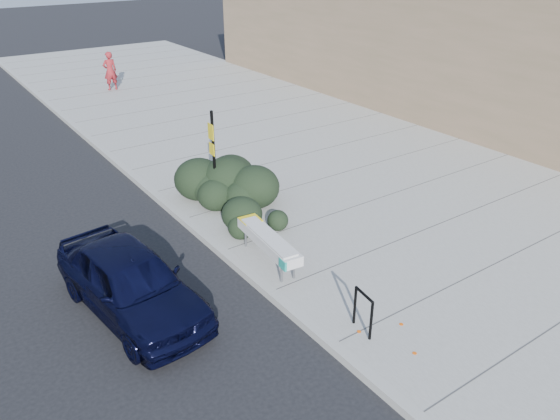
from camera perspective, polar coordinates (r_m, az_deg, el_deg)
The scene contains 10 objects.
ground at distance 11.48m, azimuth -0.87°, elevation -9.11°, with size 120.00×120.00×0.00m, color black.
sidewalk_near at distance 17.97m, azimuth 4.93°, elevation 4.82°, with size 11.20×50.00×0.15m, color gray.
curb_near at distance 15.27m, azimuth -11.50°, elevation 0.32°, with size 0.22×50.00×0.17m, color #9E9E99.
building_near at distance 22.38m, azimuth 26.08°, elevation 13.54°, with size 6.00×36.00×5.00m, color brown.
bench at distance 12.09m, azimuth -1.22°, elevation -3.24°, with size 0.69×2.28×0.68m.
bike_rack at distance 10.19m, azimuth 8.69°, elevation -10.15°, with size 0.13×0.57×0.84m.
sign_post at distance 14.53m, azimuth -7.00°, elevation 5.96°, with size 0.10×0.30×2.62m.
hedge at distance 14.65m, azimuth -4.60°, elevation 2.80°, with size 1.78×3.56×1.33m, color black.
sedan_navy at distance 11.10m, azimuth -15.33°, elevation -7.22°, with size 1.64×4.08×1.39m, color black.
pedestrian at distance 27.92m, azimuth -17.34°, elevation 13.71°, with size 0.66×0.43×1.80m, color maroon.
Camera 1 is at (-5.22, -7.74, 6.69)m, focal length 35.00 mm.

